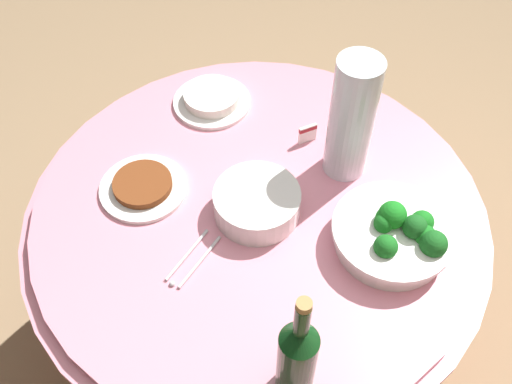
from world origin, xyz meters
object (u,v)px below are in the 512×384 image
object	(u,v)px
decorative_fruit_vase	(351,124)
food_plate_stir_fry	(143,186)
plate_stack	(257,203)
serving_tongs	(192,260)
wine_bottle	(297,357)
label_placard_front	(308,133)
broccoli_bowl	(395,234)
food_plate_rice	(212,99)

from	to	relation	value
decorative_fruit_vase	food_plate_stir_fry	world-z (taller)	decorative_fruit_vase
plate_stack	serving_tongs	xyz separation A→B (m)	(0.21, -0.01, -0.03)
plate_stack	food_plate_stir_fry	world-z (taller)	plate_stack
wine_bottle	serving_tongs	size ratio (longest dim) A/B	2.01
wine_bottle	decorative_fruit_vase	xyz separation A→B (m)	(-0.52, -0.29, 0.02)
decorative_fruit_vase	food_plate_stir_fry	bearing A→B (deg)	-36.75
food_plate_stir_fry	label_placard_front	world-z (taller)	label_placard_front
plate_stack	label_placard_front	xyz separation A→B (m)	(-0.26, -0.07, -0.00)
serving_tongs	broccoli_bowl	bearing A→B (deg)	140.13
decorative_fruit_vase	food_plate_stir_fry	xyz separation A→B (m)	(0.41, -0.31, -0.14)
broccoli_bowl	wine_bottle	distance (m)	0.42
plate_stack	food_plate_stir_fry	xyz separation A→B (m)	(0.15, -0.25, -0.02)
serving_tongs	label_placard_front	xyz separation A→B (m)	(-0.47, -0.06, 0.03)
food_plate_rice	label_placard_front	xyz separation A→B (m)	(-0.08, 0.29, 0.01)
decorative_fruit_vase	serving_tongs	bearing A→B (deg)	-7.77
decorative_fruit_vase	label_placard_front	size ratio (longest dim) A/B	6.18
food_plate_rice	food_plate_stir_fry	distance (m)	0.35
broccoli_bowl	serving_tongs	bearing A→B (deg)	-39.87
food_plate_rice	food_plate_stir_fry	bearing A→B (deg)	17.90
broccoli_bowl	wine_bottle	size ratio (longest dim) A/B	0.83
wine_bottle	food_plate_rice	world-z (taller)	wine_bottle
serving_tongs	food_plate_stir_fry	distance (m)	0.25
broccoli_bowl	food_plate_rice	xyz separation A→B (m)	(-0.03, -0.65, -0.02)
wine_bottle	label_placard_front	world-z (taller)	wine_bottle
food_plate_rice	food_plate_stir_fry	world-z (taller)	food_plate_rice
broccoli_bowl	food_plate_rice	bearing A→B (deg)	-92.85
serving_tongs	plate_stack	bearing A→B (deg)	177.99
plate_stack	serving_tongs	bearing A→B (deg)	-2.01
decorative_fruit_vase	plate_stack	bearing A→B (deg)	-12.18
food_plate_stir_fry	broccoli_bowl	bearing A→B (deg)	119.07
decorative_fruit_vase	serving_tongs	xyz separation A→B (m)	(0.47, -0.06, -0.15)
serving_tongs	food_plate_rice	size ratio (longest dim) A/B	0.76
serving_tongs	label_placard_front	distance (m)	0.48
plate_stack	serving_tongs	world-z (taller)	plate_stack
decorative_fruit_vase	broccoli_bowl	bearing A→B (deg)	64.82
plate_stack	food_plate_rice	world-z (taller)	plate_stack
decorative_fruit_vase	label_placard_front	bearing A→B (deg)	-90.35
serving_tongs	food_plate_stir_fry	xyz separation A→B (m)	(-0.06, -0.24, 0.01)
broccoli_bowl	label_placard_front	size ratio (longest dim) A/B	5.09
food_plate_rice	food_plate_stir_fry	size ratio (longest dim) A/B	1.00
serving_tongs	label_placard_front	world-z (taller)	label_placard_front
plate_stack	decorative_fruit_vase	xyz separation A→B (m)	(-0.26, 0.06, 0.12)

